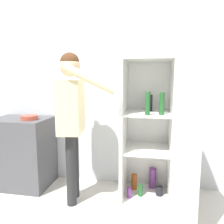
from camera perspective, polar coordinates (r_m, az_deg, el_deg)
The scene contains 5 objects.
wall_back at distance 2.92m, azimuth 5.25°, elevation 5.29°, with size 7.00×0.06×2.55m.
refrigerator at distance 2.55m, azimuth 11.02°, elevation -5.50°, with size 0.72×1.17×1.68m.
person at distance 2.50m, azimuth -10.42°, elevation 0.73°, with size 0.71×0.57×1.73m.
counter at distance 3.24m, azimuth -22.39°, elevation -9.64°, with size 0.75×0.56×0.93m.
bowl at distance 3.00m, azimuth -20.78°, elevation -1.34°, with size 0.22×0.22×0.05m.
Camera 1 is at (0.27, -1.92, 1.43)m, focal length 35.00 mm.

